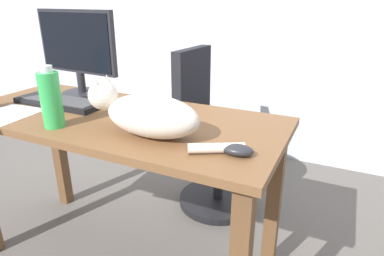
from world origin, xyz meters
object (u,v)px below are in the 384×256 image
object	(u,v)px
office_chair	(212,140)
computer_mouse	(236,149)
water_bottle	(51,99)
monitor	(77,50)
keyboard	(60,102)
cat	(147,114)

from	to	relation	value
office_chair	computer_mouse	xyz separation A→B (m)	(0.40, -0.80, 0.35)
office_chair	water_bottle	world-z (taller)	water_bottle
office_chair	computer_mouse	world-z (taller)	office_chair
monitor	keyboard	bearing A→B (deg)	-80.69
office_chair	water_bottle	bearing A→B (deg)	-109.61
monitor	cat	distance (m)	0.69
water_bottle	monitor	bearing A→B (deg)	120.03
monitor	keyboard	distance (m)	0.28
office_chair	computer_mouse	distance (m)	0.96
office_chair	keyboard	world-z (taller)	office_chair
keyboard	cat	bearing A→B (deg)	-13.71
monitor	water_bottle	bearing A→B (deg)	-59.97
monitor	water_bottle	xyz separation A→B (m)	(0.23, -0.40, -0.12)
computer_mouse	water_bottle	bearing A→B (deg)	-174.91
keyboard	computer_mouse	bearing A→B (deg)	-9.88
keyboard	cat	size ratio (longest dim) A/B	0.72
keyboard	office_chair	bearing A→B (deg)	51.43
water_bottle	cat	bearing A→B (deg)	12.75
monitor	computer_mouse	distance (m)	1.02
monitor	cat	world-z (taller)	monitor
keyboard	water_bottle	xyz separation A→B (m)	(0.20, -0.22, 0.10)
keyboard	monitor	bearing A→B (deg)	99.31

